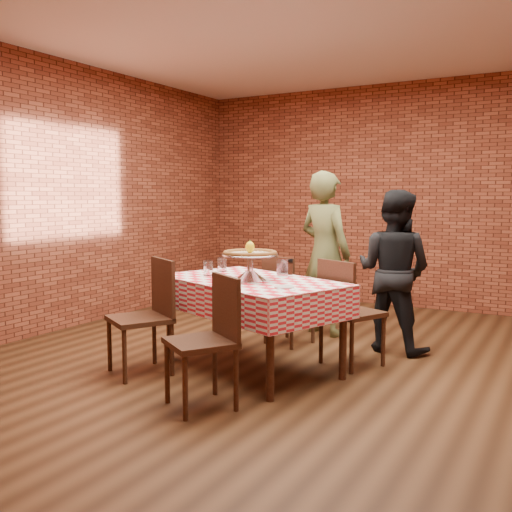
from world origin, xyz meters
name	(u,v)px	position (x,y,z in m)	size (l,w,h in m)	color
ground	(296,362)	(0.00, 0.00, 0.00)	(6.00, 6.00, 0.00)	black
back_wall	(396,196)	(0.00, 3.00, 1.45)	(5.50, 5.50, 0.00)	#602718
table	(251,325)	(-0.25, -0.35, 0.38)	(1.53, 0.92, 0.75)	#3E2415
tablecloth	(251,295)	(-0.25, -0.35, 0.63)	(1.56, 0.95, 0.26)	red
pizza_stand	(250,267)	(-0.23, -0.40, 0.86)	(0.47, 0.47, 0.21)	silver
pizza	(250,254)	(-0.23, -0.40, 0.98)	(0.44, 0.44, 0.03)	#C8B68E
lemon	(250,247)	(-0.23, -0.40, 1.03)	(0.07, 0.07, 0.10)	yellow
water_glass_left	(208,268)	(-0.69, -0.33, 0.82)	(0.08, 0.08, 0.13)	white
water_glass_right	(222,264)	(-0.73, -0.05, 0.82)	(0.08, 0.08, 0.13)	white
side_plate	(284,287)	(0.19, -0.61, 0.76)	(0.15, 0.15, 0.01)	white
sweetener_packet_a	(281,289)	(0.21, -0.70, 0.76)	(0.05, 0.04, 0.01)	white
sweetener_packet_b	(292,290)	(0.29, -0.69, 0.76)	(0.05, 0.04, 0.01)	white
condiment_caddy	(285,267)	(-0.09, -0.05, 0.84)	(0.11, 0.09, 0.15)	silver
chair_near_left	(140,317)	(-0.97, -0.91, 0.47)	(0.45, 0.45, 0.93)	#3E2415
chair_near_right	(201,343)	(-0.11, -1.28, 0.45)	(0.42, 0.42, 0.90)	#3E2415
chair_far_left	(289,300)	(-0.34, 0.55, 0.44)	(0.39, 0.39, 0.87)	#3E2415
chair_far_right	(352,312)	(0.45, 0.17, 0.46)	(0.43, 0.43, 0.91)	#3E2415
diner_olive	(325,253)	(-0.19, 1.09, 0.85)	(0.62, 0.41, 1.70)	brown
diner_black	(394,271)	(0.62, 0.81, 0.75)	(0.73, 0.57, 1.50)	black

